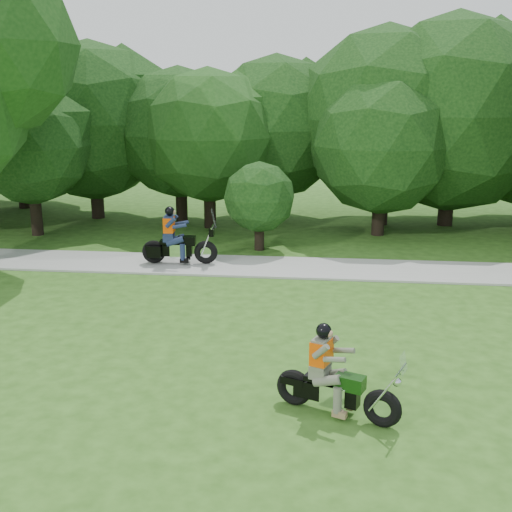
{
  "coord_description": "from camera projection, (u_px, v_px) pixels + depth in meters",
  "views": [
    {
      "loc": [
        0.56,
        -9.86,
        5.05
      ],
      "look_at": [
        -1.01,
        4.27,
        1.33
      ],
      "focal_mm": 45.0,
      "sensor_mm": 36.0,
      "label": 1
    }
  ],
  "objects": [
    {
      "name": "walkway",
      "position": [
        305.0,
        268.0,
        18.51
      ],
      "size": [
        60.0,
        2.2,
        0.06
      ],
      "primitive_type": "cube",
      "color": "#989893",
      "rests_on": "ground"
    },
    {
      "name": "chopper_motorcycle",
      "position": [
        331.0,
        382.0,
        10.14
      ],
      "size": [
        2.05,
        1.12,
        1.51
      ],
      "rotation": [
        0.0,
        0.0,
        -0.39
      ],
      "color": "black",
      "rests_on": "ground"
    },
    {
      "name": "tree_line",
      "position": [
        339.0,
        125.0,
        23.88
      ],
      "size": [
        40.24,
        12.16,
        7.79
      ],
      "color": "black",
      "rests_on": "ground"
    },
    {
      "name": "ground",
      "position": [
        287.0,
        397.0,
        10.83
      ],
      "size": [
        100.0,
        100.0,
        0.0
      ],
      "primitive_type": "plane",
      "color": "#2C5317",
      "rests_on": "ground"
    },
    {
      "name": "touring_motorcycle",
      "position": [
        175.0,
        243.0,
        18.71
      ],
      "size": [
        2.23,
        0.73,
        1.7
      ],
      "rotation": [
        0.0,
        0.0,
        0.07
      ],
      "color": "black",
      "rests_on": "walkway"
    }
  ]
}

